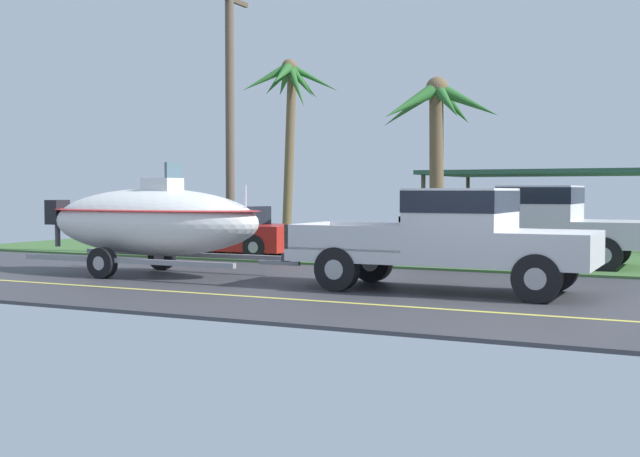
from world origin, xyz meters
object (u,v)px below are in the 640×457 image
Objects in this scene: parked_pickup_background at (539,222)px; palm_tree_near_left at (437,123)px; parked_sedan_near at (223,231)px; carport_awning at (556,174)px; palm_tree_mid at (290,98)px; boat_on_trailer at (152,221)px; utility_pole at (230,112)px; pickup_truck_towing at (460,235)px.

palm_tree_near_left is (-3.08, 1.67, 2.58)m from parked_pickup_background.
parked_sedan_near is 11.31m from carport_awning.
palm_tree_mid is at bearing 144.09° from parked_pickup_background.
boat_on_trailer is 0.94× the size of palm_tree_mid.
utility_pole reaches higher than palm_tree_near_left.
pickup_truck_towing is 5.56m from parked_pickup_background.
palm_tree_near_left reaches higher than carport_awning.
utility_pole is at bearing 102.07° from boat_on_trailer.
parked_pickup_background is 0.75× the size of carport_awning.
palm_tree_near_left is at bearing 110.78° from pickup_truck_towing.
palm_tree_mid is at bearing 141.50° from palm_tree_near_left.
parked_sedan_near is at bearing 147.93° from pickup_truck_towing.
palm_tree_mid reaches higher than boat_on_trailer.
parked_pickup_background is at bearing 5.41° from utility_pole.
boat_on_trailer reaches higher than parked_sedan_near.
utility_pole is at bearing -154.37° from palm_tree_near_left.
pickup_truck_towing is 0.72× the size of carport_awning.
palm_tree_mid is at bearing 179.21° from carport_awning.
palm_tree_mid is at bearing 105.77° from boat_on_trailer.
boat_on_trailer is 1.48× the size of parked_sedan_near.
utility_pole reaches higher than boat_on_trailer.
parked_sedan_near is (-8.66, -0.33, -0.40)m from parked_pickup_background.
boat_on_trailer is at bearing -142.12° from parked_pickup_background.
parked_pickup_background is 8.68m from parked_sedan_near.
pickup_truck_towing is 0.88× the size of boat_on_trailer.
carport_awning is 10.41m from palm_tree_mid.
boat_on_trailer is at bearing -77.93° from utility_pole.
boat_on_trailer is 0.82× the size of carport_awning.
pickup_truck_towing is 0.96× the size of parked_pickup_background.
palm_tree_near_left is (-2.74, 7.21, 2.62)m from pickup_truck_towing.
pickup_truck_towing is 6.80m from boat_on_trailer.
parked_pickup_background reaches higher than pickup_truck_towing.
parked_sedan_near is 6.64m from palm_tree_near_left.
carport_awning is (6.16, 13.33, 1.20)m from boat_on_trailer.
utility_pole reaches higher than pickup_truck_towing.
utility_pole is (-7.18, -8.55, 1.58)m from carport_awning.
boat_on_trailer is 5.46m from parked_sedan_near.
parked_sedan_near is at bearing -177.79° from parked_pickup_background.
boat_on_trailer is 9.04m from parked_pickup_background.
palm_tree_near_left is at bearing 60.64° from boat_on_trailer.
carport_awning is at bearing -0.79° from palm_tree_mid.
boat_on_trailer is 14.61m from palm_tree_mid.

